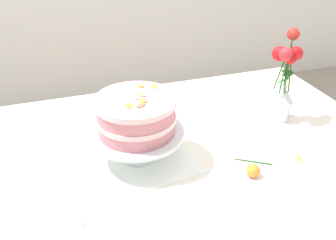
% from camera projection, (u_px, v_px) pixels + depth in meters
% --- Properties ---
extents(dining_table, '(1.40, 1.00, 0.74)m').
position_uv_depth(dining_table, '(189.00, 175.00, 1.21)').
color(dining_table, white).
rests_on(dining_table, ground).
extents(linen_napkin, '(0.35, 0.35, 0.00)m').
position_uv_depth(linen_napkin, '(138.00, 157.00, 1.14)').
color(linen_napkin, white).
rests_on(linen_napkin, dining_table).
extents(cake_stand, '(0.29, 0.29, 0.10)m').
position_uv_depth(cake_stand, '(137.00, 136.00, 1.09)').
color(cake_stand, silver).
rests_on(cake_stand, linen_napkin).
extents(layer_cake, '(0.24, 0.24, 0.12)m').
position_uv_depth(layer_cake, '(136.00, 115.00, 1.06)').
color(layer_cake, '#CC7A84').
rests_on(layer_cake, cake_stand).
extents(flower_vase, '(0.10, 0.09, 0.34)m').
position_uv_depth(flower_vase, '(284.00, 81.00, 1.27)').
color(flower_vase, silver).
rests_on(flower_vase, dining_table).
extents(fallen_rose, '(0.11, 0.11, 0.04)m').
position_uv_depth(fallen_rose, '(253.00, 170.00, 1.05)').
color(fallen_rose, '#2D6028').
rests_on(fallen_rose, dining_table).
extents(loose_petal_0, '(0.03, 0.04, 0.00)m').
position_uv_depth(loose_petal_0, '(299.00, 158.00, 1.13)').
color(loose_petal_0, yellow).
rests_on(loose_petal_0, dining_table).
extents(loose_petal_1, '(0.04, 0.03, 0.00)m').
position_uv_depth(loose_petal_1, '(170.00, 112.00, 1.38)').
color(loose_petal_1, pink).
rests_on(loose_petal_1, dining_table).
extents(loose_petal_2, '(0.04, 0.04, 0.00)m').
position_uv_depth(loose_petal_2, '(81.00, 223.00, 0.90)').
color(loose_petal_2, pink).
rests_on(loose_petal_2, dining_table).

